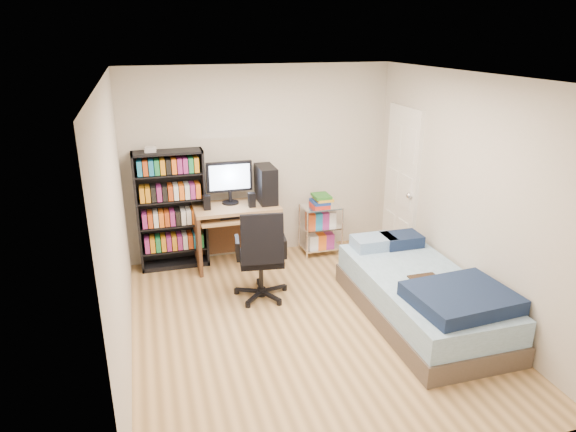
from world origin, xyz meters
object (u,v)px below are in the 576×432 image
object	(u,v)px
office_chair	(261,271)
bed	(422,296)
computer_desk	(244,209)
media_shelf	(171,209)

from	to	relation	value
office_chair	bed	world-z (taller)	office_chair
office_chair	computer_desk	bearing A→B (deg)	96.22
office_chair	bed	distance (m)	1.77
media_shelf	office_chair	xyz separation A→B (m)	(0.88, -1.15, -0.44)
computer_desk	office_chair	xyz separation A→B (m)	(-0.02, -1.05, -0.38)
media_shelf	bed	xyz separation A→B (m)	(2.39, -2.06, -0.51)
media_shelf	office_chair	size ratio (longest dim) A/B	1.48
computer_desk	bed	distance (m)	2.50
media_shelf	bed	bearing A→B (deg)	-40.76
computer_desk	office_chair	distance (m)	1.12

